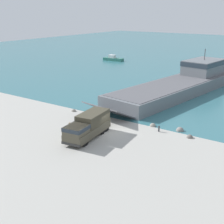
% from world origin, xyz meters
% --- Properties ---
extents(ground_plane, '(240.00, 240.00, 0.00)m').
position_xyz_m(ground_plane, '(0.00, 0.00, 0.00)').
color(ground_plane, '#A8A59E').
extents(landing_craft, '(13.37, 39.22, 7.92)m').
position_xyz_m(landing_craft, '(-0.51, 26.94, 1.95)').
color(landing_craft, slate).
rests_on(landing_craft, ground_plane).
extents(military_truck, '(3.64, 8.34, 3.06)m').
position_xyz_m(military_truck, '(-1.22, -2.86, 1.60)').
color(military_truck, '#4C4738').
rests_on(military_truck, ground_plane).
extents(soldier_on_ramp, '(0.50, 0.42, 1.65)m').
position_xyz_m(soldier_on_ramp, '(-4.01, -3.28, 0.95)').
color(soldier_on_ramp, '#3D4C33').
rests_on(soldier_on_ramp, ground_plane).
extents(moored_boat_a, '(6.97, 2.42, 1.85)m').
position_xyz_m(moored_boat_a, '(-35.43, 52.96, 0.62)').
color(moored_boat_a, '#2D7060').
rests_on(moored_boat_a, ground_plane).
extents(mooring_bollard, '(0.25, 0.25, 0.87)m').
position_xyz_m(mooring_bollard, '(5.57, 4.23, 0.47)').
color(mooring_bollard, '#333338').
rests_on(mooring_bollard, ground_plane).
extents(shoreline_rock_a, '(0.84, 0.84, 0.84)m').
position_xyz_m(shoreline_rock_a, '(9.90, 4.58, 0.00)').
color(shoreline_rock_a, '#66605B').
rests_on(shoreline_rock_a, ground_plane).
extents(shoreline_rock_b, '(0.76, 0.76, 0.76)m').
position_xyz_m(shoreline_rock_b, '(-10.12, 4.40, 0.00)').
color(shoreline_rock_b, gray).
rests_on(shoreline_rock_b, ground_plane).
extents(shoreline_rock_c, '(1.07, 1.07, 1.07)m').
position_xyz_m(shoreline_rock_c, '(7.86, 6.14, 0.00)').
color(shoreline_rock_c, gray).
rests_on(shoreline_rock_c, ground_plane).
extents(shoreline_rock_d, '(0.87, 0.87, 0.87)m').
position_xyz_m(shoreline_rock_d, '(3.89, 5.67, 0.00)').
color(shoreline_rock_d, gray).
rests_on(shoreline_rock_d, ground_plane).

